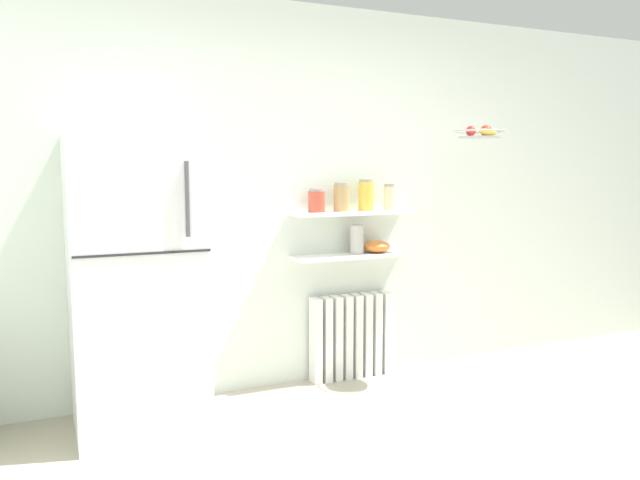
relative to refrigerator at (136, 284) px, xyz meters
The scene contains 13 objects.
ground_plane 1.94m from the refrigerator, 42.04° to the right, with size 7.04×7.04×0.00m, color #B2A893.
back_wall 1.43m from the refrigerator, 16.30° to the left, with size 7.04×0.10×2.60m, color silver.
refrigerator is the anchor object (origin of this frame).
radiator 1.63m from the refrigerator, ahead, with size 0.61×0.12×0.60m.
wall_shelf_lower 1.53m from the refrigerator, ahead, with size 0.90×0.22×0.03m, color white.
wall_shelf_upper 1.57m from the refrigerator, ahead, with size 0.90×0.22×0.03m, color white.
storage_jar_0 1.32m from the refrigerator, 10.13° to the left, with size 0.11×0.11×0.16m.
storage_jar_1 1.51m from the refrigerator, ahead, with size 0.11×0.11×0.20m.
storage_jar_2 1.69m from the refrigerator, ahead, with size 0.11×0.11×0.22m.
storage_jar_3 1.87m from the refrigerator, ahead, with size 0.08×0.08×0.19m.
vase 1.56m from the refrigerator, ahead, with size 0.10×0.10×0.20m, color #B2ADA8.
shelf_bowl 1.71m from the refrigerator, ahead, with size 0.19×0.19×0.09m, color orange.
hanging_fruit_basket 2.48m from the refrigerator, ahead, with size 0.35×0.35×0.09m.
Camera 1 is at (-1.79, -1.99, 1.51)m, focal length 35.27 mm.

